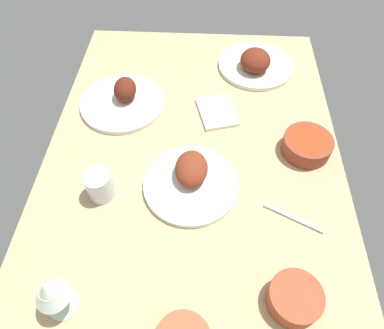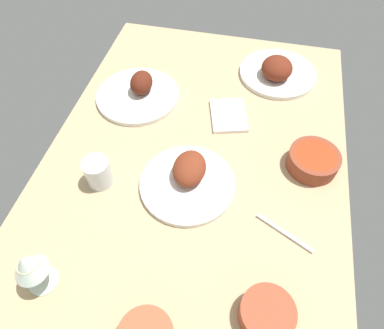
{
  "view_description": "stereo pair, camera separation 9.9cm",
  "coord_description": "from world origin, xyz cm",
  "px_view_note": "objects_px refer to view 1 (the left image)",
  "views": [
    {
      "loc": [
        59.15,
        3.14,
        85.54
      ],
      "look_at": [
        0.0,
        0.0,
        6.0
      ],
      "focal_mm": 31.87,
      "sensor_mm": 36.0,
      "label": 1
    },
    {
      "loc": [
        57.8,
        12.95,
        85.54
      ],
      "look_at": [
        0.0,
        0.0,
        6.0
      ],
      "focal_mm": 31.87,
      "sensor_mm": 36.0,
      "label": 2
    }
  ],
  "objects_px": {
    "plate_near_viewer": "(123,99)",
    "water_tumbler": "(100,185)",
    "bowl_cream": "(295,298)",
    "bowl_sauce": "(307,145)",
    "plate_center_main": "(255,63)",
    "plate_far_side": "(191,178)",
    "folded_napkin": "(217,112)",
    "fork_loose": "(293,218)",
    "wine_glass": "(50,292)"
  },
  "relations": [
    {
      "from": "plate_near_viewer",
      "to": "water_tumbler",
      "type": "bearing_deg",
      "value": 0.46
    },
    {
      "from": "bowl_cream",
      "to": "bowl_sauce",
      "type": "distance_m",
      "value": 0.46
    },
    {
      "from": "plate_center_main",
      "to": "plate_far_side",
      "type": "distance_m",
      "value": 0.57
    },
    {
      "from": "bowl_sauce",
      "to": "water_tumbler",
      "type": "bearing_deg",
      "value": -72.47
    },
    {
      "from": "bowl_cream",
      "to": "folded_napkin",
      "type": "height_order",
      "value": "bowl_cream"
    },
    {
      "from": "plate_center_main",
      "to": "plate_near_viewer",
      "type": "distance_m",
      "value": 0.51
    },
    {
      "from": "plate_center_main",
      "to": "water_tumbler",
      "type": "distance_m",
      "value": 0.74
    },
    {
      "from": "folded_napkin",
      "to": "fork_loose",
      "type": "relative_size",
      "value": 0.9
    },
    {
      "from": "plate_near_viewer",
      "to": "fork_loose",
      "type": "height_order",
      "value": "plate_near_viewer"
    },
    {
      "from": "folded_napkin",
      "to": "water_tumbler",
      "type": "bearing_deg",
      "value": -43.41
    },
    {
      "from": "plate_center_main",
      "to": "plate_far_side",
      "type": "relative_size",
      "value": 1.04
    },
    {
      "from": "bowl_sauce",
      "to": "fork_loose",
      "type": "relative_size",
      "value": 0.89
    },
    {
      "from": "fork_loose",
      "to": "wine_glass",
      "type": "bearing_deg",
      "value": 50.77
    },
    {
      "from": "plate_center_main",
      "to": "fork_loose",
      "type": "bearing_deg",
      "value": 6.12
    },
    {
      "from": "plate_center_main",
      "to": "water_tumbler",
      "type": "height_order",
      "value": "same"
    },
    {
      "from": "plate_near_viewer",
      "to": "wine_glass",
      "type": "relative_size",
      "value": 2.03
    },
    {
      "from": "plate_center_main",
      "to": "plate_far_side",
      "type": "xyz_separation_m",
      "value": [
        0.53,
        -0.21,
        -0.0
      ]
    },
    {
      "from": "bowl_cream",
      "to": "folded_napkin",
      "type": "bearing_deg",
      "value": -163.61
    },
    {
      "from": "plate_near_viewer",
      "to": "folded_napkin",
      "type": "xyz_separation_m",
      "value": [
        0.03,
        0.32,
        -0.01
      ]
    },
    {
      "from": "plate_near_viewer",
      "to": "bowl_cream",
      "type": "height_order",
      "value": "plate_near_viewer"
    },
    {
      "from": "plate_near_viewer",
      "to": "bowl_sauce",
      "type": "height_order",
      "value": "plate_near_viewer"
    },
    {
      "from": "water_tumbler",
      "to": "folded_napkin",
      "type": "distance_m",
      "value": 0.46
    },
    {
      "from": "wine_glass",
      "to": "bowl_sauce",
      "type": "bearing_deg",
      "value": 128.4
    },
    {
      "from": "plate_far_side",
      "to": "folded_napkin",
      "type": "xyz_separation_m",
      "value": [
        -0.29,
        0.07,
        -0.02
      ]
    },
    {
      "from": "plate_far_side",
      "to": "bowl_cream",
      "type": "xyz_separation_m",
      "value": [
        0.32,
        0.25,
        0.01
      ]
    },
    {
      "from": "plate_far_side",
      "to": "plate_near_viewer",
      "type": "bearing_deg",
      "value": -141.85
    },
    {
      "from": "plate_far_side",
      "to": "bowl_cream",
      "type": "relative_size",
      "value": 2.23
    },
    {
      "from": "water_tumbler",
      "to": "plate_center_main",
      "type": "bearing_deg",
      "value": 141.63
    },
    {
      "from": "plate_far_side",
      "to": "wine_glass",
      "type": "xyz_separation_m",
      "value": [
        0.35,
        -0.27,
        0.08
      ]
    },
    {
      "from": "water_tumbler",
      "to": "fork_loose",
      "type": "distance_m",
      "value": 0.53
    },
    {
      "from": "plate_far_side",
      "to": "fork_loose",
      "type": "xyz_separation_m",
      "value": [
        0.1,
        0.28,
        -0.02
      ]
    },
    {
      "from": "bowl_cream",
      "to": "wine_glass",
      "type": "relative_size",
      "value": 0.86
    },
    {
      "from": "plate_near_viewer",
      "to": "fork_loose",
      "type": "bearing_deg",
      "value": 51.65
    },
    {
      "from": "water_tumbler",
      "to": "fork_loose",
      "type": "xyz_separation_m",
      "value": [
        0.05,
        0.52,
        -0.04
      ]
    },
    {
      "from": "plate_far_side",
      "to": "bowl_sauce",
      "type": "bearing_deg",
      "value": 111.65
    },
    {
      "from": "plate_far_side",
      "to": "bowl_sauce",
      "type": "height_order",
      "value": "plate_far_side"
    },
    {
      "from": "plate_far_side",
      "to": "folded_napkin",
      "type": "relative_size",
      "value": 1.81
    },
    {
      "from": "plate_far_side",
      "to": "wine_glass",
      "type": "distance_m",
      "value": 0.45
    },
    {
      "from": "folded_napkin",
      "to": "fork_loose",
      "type": "height_order",
      "value": "folded_napkin"
    },
    {
      "from": "fork_loose",
      "to": "plate_near_viewer",
      "type": "bearing_deg",
      "value": -11.99
    },
    {
      "from": "bowl_sauce",
      "to": "fork_loose",
      "type": "bearing_deg",
      "value": -15.1
    },
    {
      "from": "plate_far_side",
      "to": "water_tumbler",
      "type": "xyz_separation_m",
      "value": [
        0.05,
        -0.25,
        0.02
      ]
    },
    {
      "from": "wine_glass",
      "to": "bowl_cream",
      "type": "bearing_deg",
      "value": 93.82
    },
    {
      "from": "wine_glass",
      "to": "fork_loose",
      "type": "relative_size",
      "value": 0.85
    },
    {
      "from": "bowl_cream",
      "to": "bowl_sauce",
      "type": "bearing_deg",
      "value": 168.24
    },
    {
      "from": "plate_center_main",
      "to": "fork_loose",
      "type": "height_order",
      "value": "plate_center_main"
    },
    {
      "from": "plate_far_side",
      "to": "bowl_cream",
      "type": "distance_m",
      "value": 0.4
    },
    {
      "from": "plate_far_side",
      "to": "water_tumbler",
      "type": "relative_size",
      "value": 3.15
    },
    {
      "from": "plate_far_side",
      "to": "plate_near_viewer",
      "type": "distance_m",
      "value": 0.4
    },
    {
      "from": "water_tumbler",
      "to": "folded_napkin",
      "type": "xyz_separation_m",
      "value": [
        -0.34,
        0.32,
        -0.04
      ]
    }
  ]
}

